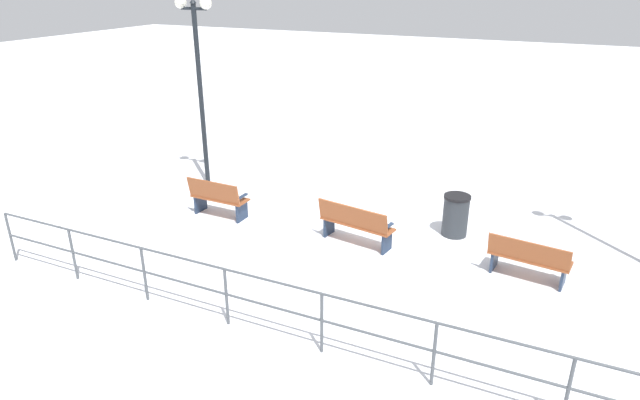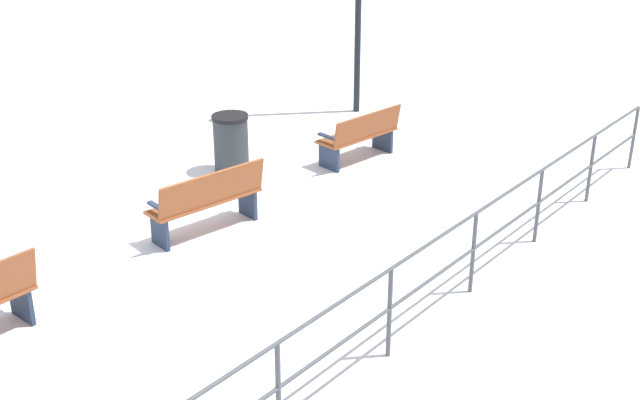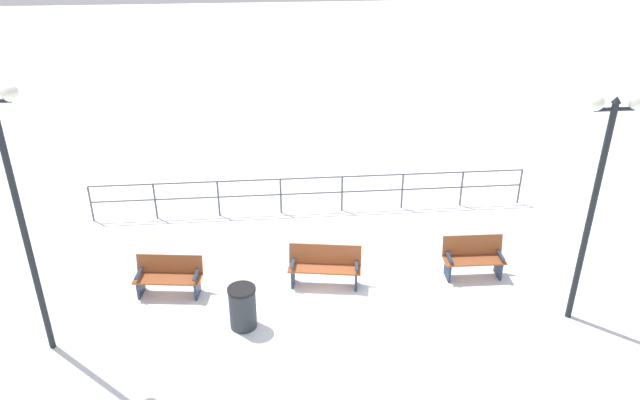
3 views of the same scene
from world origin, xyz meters
name	(u,v)px [view 1 (image 1 of 3)]	position (x,y,z in m)	size (l,w,h in m)	color
ground_plane	(358,241)	(0.00, 0.00, 0.00)	(80.00, 80.00, 0.00)	white
bench_nearest	(529,258)	(-0.14, -3.42, 0.44)	(0.72, 1.51, 0.86)	brown
bench_second	(355,223)	(-0.18, 0.01, 0.49)	(0.74, 1.68, 0.93)	brown
bench_third	(218,198)	(-0.21, 3.43, 0.48)	(0.57, 1.40, 0.95)	brown
lamppost_middle	(198,57)	(1.48, 4.97, 3.36)	(0.29, 1.03, 4.79)	black
waterfront_railing	(272,300)	(-3.69, 0.00, 0.69)	(0.05, 11.85, 1.04)	#4C5156
trash_bin	(456,215)	(1.18, -1.78, 0.46)	(0.57, 0.57, 0.92)	#2D3338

